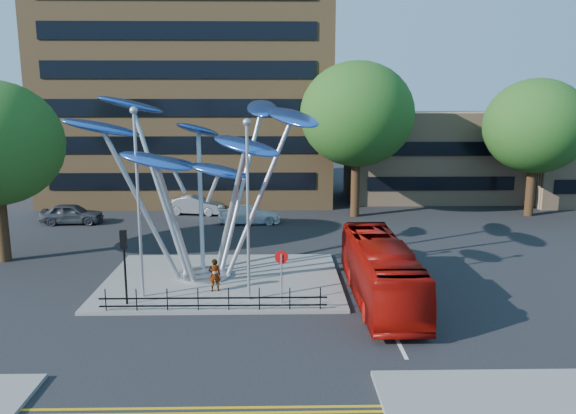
{
  "coord_description": "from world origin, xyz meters",
  "views": [
    {
      "loc": [
        1.81,
        -21.69,
        9.35
      ],
      "look_at": [
        2.32,
        4.0,
        4.3
      ],
      "focal_mm": 35.0,
      "sensor_mm": 36.0,
      "label": 1
    }
  ],
  "objects_px": {
    "red_bus": "(380,271)",
    "parked_car_mid": "(196,205)",
    "leaf_sculpture": "(200,147)",
    "traffic_light_island": "(124,251)",
    "street_lamp_left": "(138,187)",
    "pedestrian": "(215,275)",
    "tree_right": "(357,114)",
    "street_lamp_right": "(248,194)",
    "tree_far": "(536,126)",
    "parked_car_right": "(249,215)",
    "no_entry_sign_island": "(282,268)",
    "parked_car_left": "(72,214)"
  },
  "relations": [
    {
      "from": "leaf_sculpture",
      "to": "pedestrian",
      "type": "distance_m",
      "value": 6.49
    },
    {
      "from": "red_bus",
      "to": "parked_car_right",
      "type": "relative_size",
      "value": 2.2
    },
    {
      "from": "tree_far",
      "to": "street_lamp_left",
      "type": "relative_size",
      "value": 1.23
    },
    {
      "from": "traffic_light_island",
      "to": "parked_car_mid",
      "type": "distance_m",
      "value": 20.59
    },
    {
      "from": "traffic_light_island",
      "to": "tree_right",
      "type": "bearing_deg",
      "value": 56.31
    },
    {
      "from": "traffic_light_island",
      "to": "parked_car_right",
      "type": "height_order",
      "value": "traffic_light_island"
    },
    {
      "from": "parked_car_mid",
      "to": "red_bus",
      "type": "bearing_deg",
      "value": -140.29
    },
    {
      "from": "traffic_light_island",
      "to": "parked_car_mid",
      "type": "relative_size",
      "value": 0.76
    },
    {
      "from": "tree_right",
      "to": "parked_car_left",
      "type": "bearing_deg",
      "value": -173.95
    },
    {
      "from": "street_lamp_right",
      "to": "parked_car_left",
      "type": "height_order",
      "value": "street_lamp_right"
    },
    {
      "from": "street_lamp_left",
      "to": "leaf_sculpture",
      "type": "bearing_deg",
      "value": 52.6
    },
    {
      "from": "tree_right",
      "to": "parked_car_mid",
      "type": "height_order",
      "value": "tree_right"
    },
    {
      "from": "red_bus",
      "to": "parked_car_mid",
      "type": "xyz_separation_m",
      "value": [
        -11.38,
        19.78,
        -0.68
      ]
    },
    {
      "from": "leaf_sculpture",
      "to": "no_entry_sign_island",
      "type": "bearing_deg",
      "value": -45.67
    },
    {
      "from": "tree_right",
      "to": "pedestrian",
      "type": "bearing_deg",
      "value": -117.31
    },
    {
      "from": "no_entry_sign_island",
      "to": "red_bus",
      "type": "distance_m",
      "value": 4.67
    },
    {
      "from": "leaf_sculpture",
      "to": "no_entry_sign_island",
      "type": "distance_m",
      "value": 7.71
    },
    {
      "from": "parked_car_mid",
      "to": "leaf_sculpture",
      "type": "bearing_deg",
      "value": -160.76
    },
    {
      "from": "street_lamp_left",
      "to": "traffic_light_island",
      "type": "xyz_separation_m",
      "value": [
        -0.5,
        -1.0,
        -2.74
      ]
    },
    {
      "from": "red_bus",
      "to": "parked_car_mid",
      "type": "bearing_deg",
      "value": 119.66
    },
    {
      "from": "tree_far",
      "to": "street_lamp_left",
      "type": "xyz_separation_m",
      "value": [
        -26.5,
        -18.5,
        -1.75
      ]
    },
    {
      "from": "tree_far",
      "to": "street_lamp_left",
      "type": "height_order",
      "value": "tree_far"
    },
    {
      "from": "leaf_sculpture",
      "to": "parked_car_left",
      "type": "bearing_deg",
      "value": 131.48
    },
    {
      "from": "tree_far",
      "to": "no_entry_sign_island",
      "type": "relative_size",
      "value": 4.41
    },
    {
      "from": "tree_far",
      "to": "red_bus",
      "type": "relative_size",
      "value": 1.06
    },
    {
      "from": "tree_far",
      "to": "parked_car_mid",
      "type": "bearing_deg",
      "value": 177.86
    },
    {
      "from": "tree_far",
      "to": "parked_car_left",
      "type": "relative_size",
      "value": 2.39
    },
    {
      "from": "tree_right",
      "to": "parked_car_left",
      "type": "height_order",
      "value": "tree_right"
    },
    {
      "from": "parked_car_left",
      "to": "parked_car_mid",
      "type": "distance_m",
      "value": 9.41
    },
    {
      "from": "tree_far",
      "to": "red_bus",
      "type": "xyz_separation_m",
      "value": [
        -15.4,
        -18.78,
        -5.68
      ]
    },
    {
      "from": "red_bus",
      "to": "parked_car_mid",
      "type": "height_order",
      "value": "red_bus"
    },
    {
      "from": "tree_far",
      "to": "parked_car_mid",
      "type": "xyz_separation_m",
      "value": [
        -26.78,
        1.0,
        -6.36
      ]
    },
    {
      "from": "leaf_sculpture",
      "to": "parked_car_mid",
      "type": "xyz_separation_m",
      "value": [
        -2.71,
        16.32,
        -6.13
      ]
    },
    {
      "from": "tree_far",
      "to": "pedestrian",
      "type": "height_order",
      "value": "tree_far"
    },
    {
      "from": "parked_car_mid",
      "to": "parked_car_left",
      "type": "bearing_deg",
      "value": 120.27
    },
    {
      "from": "street_lamp_left",
      "to": "parked_car_right",
      "type": "xyz_separation_m",
      "value": [
        4.22,
        16.05,
        -4.68
      ]
    },
    {
      "from": "tree_right",
      "to": "street_lamp_right",
      "type": "distance_m",
      "value": 20.64
    },
    {
      "from": "street_lamp_left",
      "to": "red_bus",
      "type": "height_order",
      "value": "street_lamp_left"
    },
    {
      "from": "pedestrian",
      "to": "parked_car_left",
      "type": "relative_size",
      "value": 0.36
    },
    {
      "from": "street_lamp_right",
      "to": "parked_car_mid",
      "type": "distance_m",
      "value": 21.14
    },
    {
      "from": "leaf_sculpture",
      "to": "pedestrian",
      "type": "relative_size",
      "value": 7.9
    },
    {
      "from": "leaf_sculpture",
      "to": "traffic_light_island",
      "type": "xyz_separation_m",
      "value": [
        -2.93,
        -4.18,
        -4.26
      ]
    },
    {
      "from": "tree_far",
      "to": "parked_car_right",
      "type": "relative_size",
      "value": 2.32
    },
    {
      "from": "pedestrian",
      "to": "parked_car_left",
      "type": "bearing_deg",
      "value": -63.87
    },
    {
      "from": "street_lamp_right",
      "to": "parked_car_mid",
      "type": "bearing_deg",
      "value": 104.79
    },
    {
      "from": "tree_right",
      "to": "street_lamp_left",
      "type": "xyz_separation_m",
      "value": [
        -12.5,
        -18.5,
        -2.68
      ]
    },
    {
      "from": "street_lamp_left",
      "to": "no_entry_sign_island",
      "type": "distance_m",
      "value": 7.47
    },
    {
      "from": "tree_far",
      "to": "street_lamp_right",
      "type": "xyz_separation_m",
      "value": [
        -21.5,
        -19.0,
        -2.01
      ]
    },
    {
      "from": "parked_car_mid",
      "to": "tree_far",
      "type": "bearing_deg",
      "value": -82.33
    },
    {
      "from": "traffic_light_island",
      "to": "street_lamp_right",
      "type": "bearing_deg",
      "value": 5.19
    }
  ]
}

